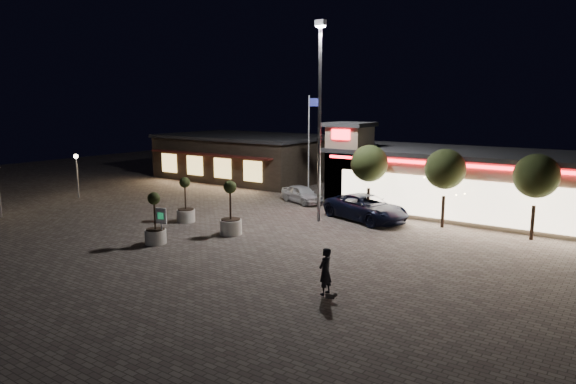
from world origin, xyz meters
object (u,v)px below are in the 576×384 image
Objects in this scene: planter_left at (186,208)px; valet_sign at (161,219)px; pickup_truck at (366,208)px; pedestrian at (325,271)px; white_sedan at (302,194)px; planter_mid at (155,228)px.

planter_left is 1.44× the size of valet_sign.
pickup_truck is 3.12× the size of pedestrian.
planter_left is at bearing 122.25° from valet_sign.
white_sedan is (-6.56, 2.44, -0.15)m from pickup_truck.
planter_left is 1.02× the size of planter_mid.
pedestrian is 0.95× the size of valet_sign.
white_sedan is at bearing 89.09° from planter_mid.
pedestrian is at bearing -122.64° from white_sedan.
valet_sign reaches higher than white_sedan.
planter_mid is (-0.22, -13.95, 0.20)m from white_sedan.
pickup_truck is 13.36m from planter_mid.
pedestrian is at bearing -5.55° from planter_mid.
planter_mid is at bearing -166.73° from valet_sign.
planter_left is (-9.19, -6.97, 0.06)m from pickup_truck.
pedestrian is (4.50, -12.60, 0.13)m from pickup_truck.
valet_sign is at bearing -92.67° from pedestrian.
planter_mid is at bearing -91.99° from pedestrian.
white_sedan is at bearing 74.41° from planter_left.
pedestrian is 10.97m from valet_sign.
valet_sign reaches higher than pickup_truck.
planter_left reaches higher than white_sedan.
pedestrian is (11.07, -15.04, 0.28)m from white_sedan.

